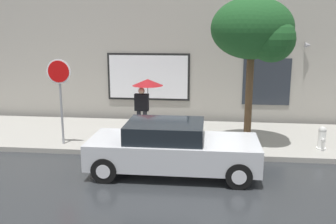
{
  "coord_description": "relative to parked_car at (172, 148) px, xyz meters",
  "views": [
    {
      "loc": [
        0.59,
        -9.52,
        3.76
      ],
      "look_at": [
        -0.68,
        1.8,
        1.2
      ],
      "focal_mm": 40.6,
      "sensor_mm": 36.0,
      "label": 1
    }
  ],
  "objects": [
    {
      "name": "parked_car",
      "position": [
        0.0,
        0.0,
        0.0
      ],
      "size": [
        4.36,
        1.87,
        1.37
      ],
      "color": "#B7BABF",
      "rests_on": "ground"
    },
    {
      "name": "building_facade",
      "position": [
        0.35,
        5.64,
        2.8
      ],
      "size": [
        20.0,
        0.67,
        7.0
      ],
      "color": "#9E998E",
      "rests_on": "ground"
    },
    {
      "name": "ground_plane",
      "position": [
        0.36,
        0.15,
        -0.68
      ],
      "size": [
        60.0,
        60.0,
        0.0
      ],
      "primitive_type": "plane",
      "color": "#282B2D"
    },
    {
      "name": "street_tree",
      "position": [
        2.26,
        2.29,
        2.95
      ],
      "size": [
        2.45,
        2.08,
        4.49
      ],
      "color": "#4C3823",
      "rests_on": "sidewalk"
    },
    {
      "name": "stop_sign",
      "position": [
        -3.62,
        1.66,
        1.35
      ],
      "size": [
        0.76,
        0.1,
        2.67
      ],
      "color": "gray",
      "rests_on": "sidewalk"
    },
    {
      "name": "pedestrian_with_umbrella",
      "position": [
        -1.2,
        3.1,
        1.0
      ],
      "size": [
        1.04,
        1.04,
        1.9
      ],
      "color": "black",
      "rests_on": "sidewalk"
    },
    {
      "name": "sidewalk",
      "position": [
        0.36,
        3.15,
        -0.61
      ],
      "size": [
        20.0,
        4.0,
        0.15
      ],
      "primitive_type": "cube",
      "color": "gray",
      "rests_on": "ground"
    },
    {
      "name": "fire_hydrant",
      "position": [
        4.32,
        1.98,
        -0.18
      ],
      "size": [
        0.3,
        0.44,
        0.72
      ],
      "color": "white",
      "rests_on": "sidewalk"
    }
  ]
}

